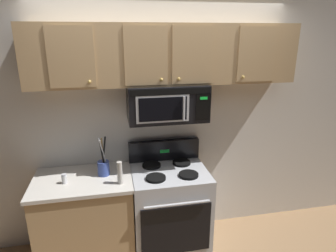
# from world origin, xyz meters

# --- Properties ---
(back_wall) EXTENTS (5.20, 0.10, 2.70)m
(back_wall) POSITION_xyz_m (0.00, 0.79, 1.35)
(back_wall) COLOR silver
(back_wall) RESTS_ON ground_plane
(stove_range) EXTENTS (0.76, 0.69, 1.12)m
(stove_range) POSITION_xyz_m (0.00, 0.42, 0.47)
(stove_range) COLOR #B7BABF
(stove_range) RESTS_ON ground_plane
(over_range_microwave) EXTENTS (0.76, 0.43, 0.35)m
(over_range_microwave) POSITION_xyz_m (-0.00, 0.54, 1.58)
(over_range_microwave) COLOR black
(upper_cabinets) EXTENTS (2.50, 0.36, 0.55)m
(upper_cabinets) POSITION_xyz_m (-0.00, 0.57, 2.02)
(upper_cabinets) COLOR tan
(counter_segment) EXTENTS (0.93, 0.65, 0.90)m
(counter_segment) POSITION_xyz_m (-0.84, 0.43, 0.45)
(counter_segment) COLOR tan
(counter_segment) RESTS_ON ground_plane
(utensil_crock_blue) EXTENTS (0.11, 0.12, 0.39)m
(utensil_crock_blue) POSITION_xyz_m (-0.64, 0.47, 1.00)
(utensil_crock_blue) COLOR #384C9E
(utensil_crock_blue) RESTS_ON counter_segment
(salt_shaker) EXTENTS (0.05, 0.05, 0.09)m
(salt_shaker) POSITION_xyz_m (-0.99, 0.37, 0.95)
(salt_shaker) COLOR white
(salt_shaker) RESTS_ON counter_segment
(pepper_mill) EXTENTS (0.05, 0.05, 0.21)m
(pepper_mill) POSITION_xyz_m (-0.49, 0.26, 1.01)
(pepper_mill) COLOR #B7B2A8
(pepper_mill) RESTS_ON counter_segment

